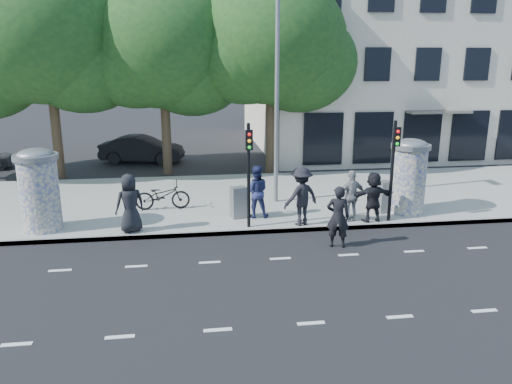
{
  "coord_description": "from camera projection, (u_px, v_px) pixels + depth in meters",
  "views": [
    {
      "loc": [
        -2.48,
        -11.54,
        5.51
      ],
      "look_at": [
        -0.41,
        3.5,
        1.42
      ],
      "focal_mm": 35.0,
      "sensor_mm": 36.0,
      "label": 1
    }
  ],
  "objects": [
    {
      "name": "ground",
      "position": [
        290.0,
        280.0,
        12.79
      ],
      "size": [
        120.0,
        120.0,
        0.0
      ],
      "primitive_type": "plane",
      "color": "black",
      "rests_on": "ground"
    },
    {
      "name": "ad_column_left",
      "position": [
        39.0,
        188.0,
        15.75
      ],
      "size": [
        1.36,
        1.36,
        2.65
      ],
      "color": "beige",
      "rests_on": "sidewalk"
    },
    {
      "name": "ped_e",
      "position": [
        352.0,
        196.0,
        16.7
      ],
      "size": [
        1.13,
        0.78,
        1.76
      ],
      "primitive_type": "imported",
      "rotation": [
        0.0,
        0.0,
        3.34
      ],
      "color": "gray",
      "rests_on": "sidewalk"
    },
    {
      "name": "curb",
      "position": [
        268.0,
        231.0,
        16.17
      ],
      "size": [
        40.0,
        0.1,
        0.16
      ],
      "primitive_type": "cube",
      "color": "slate",
      "rests_on": "ground"
    },
    {
      "name": "building",
      "position": [
        413.0,
        50.0,
        31.94
      ],
      "size": [
        20.3,
        15.85,
        12.0
      ],
      "color": "beige",
      "rests_on": "ground"
    },
    {
      "name": "man_road",
      "position": [
        338.0,
        217.0,
        14.81
      ],
      "size": [
        0.78,
        0.61,
        1.88
      ],
      "primitive_type": "imported",
      "rotation": [
        0.0,
        0.0,
        2.88
      ],
      "color": "black",
      "rests_on": "ground"
    },
    {
      "name": "street_lamp",
      "position": [
        277.0,
        78.0,
        18.0
      ],
      "size": [
        0.25,
        0.93,
        8.0
      ],
      "color": "slate",
      "rests_on": "sidewalk"
    },
    {
      "name": "traffic_pole_far",
      "position": [
        393.0,
        161.0,
        16.4
      ],
      "size": [
        0.22,
        0.31,
        3.4
      ],
      "color": "black",
      "rests_on": "sidewalk"
    },
    {
      "name": "sidewalk",
      "position": [
        252.0,
        198.0,
        19.95
      ],
      "size": [
        40.0,
        8.0,
        0.15
      ],
      "primitive_type": "cube",
      "color": "gray",
      "rests_on": "ground"
    },
    {
      "name": "lane_dash_far",
      "position": [
        280.0,
        259.0,
        14.13
      ],
      "size": [
        32.0,
        0.12,
        0.01
      ],
      "primitive_type": "cube",
      "color": "silver",
      "rests_on": "ground"
    },
    {
      "name": "tree_mid_left",
      "position": [
        46.0,
        35.0,
        21.94
      ],
      "size": [
        7.2,
        7.2,
        9.57
      ],
      "color": "#38281C",
      "rests_on": "ground"
    },
    {
      "name": "cabinet_left",
      "position": [
        239.0,
        202.0,
        17.17
      ],
      "size": [
        0.6,
        0.51,
        1.09
      ],
      "primitive_type": "cube",
      "rotation": [
        0.0,
        0.0,
        0.28
      ],
      "color": "slate",
      "rests_on": "sidewalk"
    },
    {
      "name": "tree_near_left",
      "position": [
        162.0,
        45.0,
        22.9
      ],
      "size": [
        6.8,
        6.8,
        8.97
      ],
      "color": "#38281C",
      "rests_on": "ground"
    },
    {
      "name": "ped_a",
      "position": [
        130.0,
        203.0,
        15.67
      ],
      "size": [
        1.08,
        0.91,
        1.88
      ],
      "primitive_type": "imported",
      "rotation": [
        0.0,
        0.0,
        3.55
      ],
      "color": "black",
      "rests_on": "sidewalk"
    },
    {
      "name": "traffic_pole_near",
      "position": [
        249.0,
        165.0,
        15.76
      ],
      "size": [
        0.22,
        0.31,
        3.4
      ],
      "color": "black",
      "rests_on": "sidewalk"
    },
    {
      "name": "bicycle",
      "position": [
        162.0,
        195.0,
        18.14
      ],
      "size": [
        0.74,
        1.98,
        1.03
      ],
      "primitive_type": "imported",
      "rotation": [
        0.0,
        0.0,
        1.6
      ],
      "color": "black",
      "rests_on": "sidewalk"
    },
    {
      "name": "ped_f",
      "position": [
        373.0,
        197.0,
        16.7
      ],
      "size": [
        1.63,
        0.71,
        1.71
      ],
      "primitive_type": "imported",
      "rotation": [
        0.0,
        0.0,
        3.23
      ],
      "color": "black",
      "rests_on": "sidewalk"
    },
    {
      "name": "cabinet_right",
      "position": [
        384.0,
        197.0,
        17.82
      ],
      "size": [
        0.64,
        0.56,
        1.12
      ],
      "primitive_type": "cube",
      "rotation": [
        0.0,
        0.0,
        0.38
      ],
      "color": "slate",
      "rests_on": "sidewalk"
    },
    {
      "name": "ad_column_right",
      "position": [
        409.0,
        174.0,
        17.58
      ],
      "size": [
        1.36,
        1.36,
        2.65
      ],
      "color": "beige",
      "rests_on": "sidewalk"
    },
    {
      "name": "lane_dash_near",
      "position": [
        311.0,
        323.0,
        10.69
      ],
      "size": [
        32.0,
        0.12,
        0.01
      ],
      "primitive_type": "cube",
      "color": "silver",
      "rests_on": "ground"
    },
    {
      "name": "ped_d",
      "position": [
        301.0,
        196.0,
        16.33
      ],
      "size": [
        1.44,
        1.15,
        1.95
      ],
      "primitive_type": "imported",
      "rotation": [
        0.0,
        0.0,
        3.53
      ],
      "color": "black",
      "rests_on": "sidewalk"
    },
    {
      "name": "tree_center",
      "position": [
        271.0,
        40.0,
        23.12
      ],
      "size": [
        7.0,
        7.0,
        9.3
      ],
      "color": "#38281C",
      "rests_on": "ground"
    },
    {
      "name": "ped_c",
      "position": [
        256.0,
        192.0,
        17.14
      ],
      "size": [
        0.95,
        0.78,
        1.82
      ],
      "primitive_type": "imported",
      "rotation": [
        0.0,
        0.0,
        3.04
      ],
      "color": "navy",
      "rests_on": "sidewalk"
    },
    {
      "name": "car_mid",
      "position": [
        142.0,
        149.0,
        27.0
      ],
      "size": [
        2.37,
        4.63,
        1.45
      ],
      "primitive_type": "imported",
      "rotation": [
        0.0,
        0.0,
        1.37
      ],
      "color": "black",
      "rests_on": "ground"
    }
  ]
}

